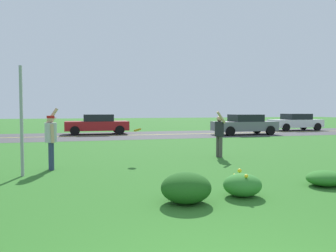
# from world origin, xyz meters

# --- Properties ---
(ground_plane) EXTENTS (120.00, 120.00, 0.00)m
(ground_plane) POSITION_xyz_m (0.00, 10.11, 0.00)
(ground_plane) COLOR #2D6B23
(highway_strip) EXTENTS (120.00, 7.20, 0.01)m
(highway_strip) POSITION_xyz_m (0.00, 20.22, 0.00)
(highway_strip) COLOR #424244
(highway_strip) RESTS_ON ground
(highway_center_stripe) EXTENTS (120.00, 0.16, 0.00)m
(highway_center_stripe) POSITION_xyz_m (0.00, 20.22, 0.01)
(highway_center_stripe) COLOR yellow
(highway_center_stripe) RESTS_ON ground
(daylily_clump_mid_left) EXTENTS (0.96, 0.90, 0.58)m
(daylily_clump_mid_left) POSITION_xyz_m (0.54, 3.32, 0.29)
(daylily_clump_mid_left) COLOR #1E5619
(daylily_clump_mid_left) RESTS_ON ground
(daylily_clump_front_left) EXTENTS (0.91, 0.75, 0.35)m
(daylily_clump_front_left) POSITION_xyz_m (4.11, 3.78, 0.18)
(daylily_clump_front_left) COLOR #2D7526
(daylily_clump_front_left) RESTS_ON ground
(daylily_clump_front_right) EXTENTS (0.79, 0.72, 0.53)m
(daylily_clump_front_right) POSITION_xyz_m (1.80, 3.47, 0.23)
(daylily_clump_front_right) COLOR #337F2D
(daylily_clump_front_right) RESTS_ON ground
(sign_post_near_path) EXTENTS (0.07, 0.10, 2.93)m
(sign_post_near_path) POSITION_xyz_m (-2.85, 6.89, 1.47)
(sign_post_near_path) COLOR #93969B
(sign_post_near_path) RESTS_ON ground
(person_thrower_red_cap_gray_shirt) EXTENTS (0.38, 0.53, 1.83)m
(person_thrower_red_cap_gray_shirt) POSITION_xyz_m (-2.18, 7.65, 0.98)
(person_thrower_red_cap_gray_shirt) COLOR #B2B2B7
(person_thrower_red_cap_gray_shirt) RESTS_ON ground
(person_catcher_dark_shirt) EXTENTS (0.41, 0.53, 1.73)m
(person_catcher_dark_shirt) POSITION_xyz_m (3.68, 8.74, 0.92)
(person_catcher_dark_shirt) COLOR #232328
(person_catcher_dark_shirt) RESTS_ON ground
(frisbee_orange) EXTENTS (0.29, 0.27, 0.16)m
(frisbee_orange) POSITION_xyz_m (0.53, 8.41, 1.09)
(frisbee_orange) COLOR orange
(car_white_leftmost) EXTENTS (4.50, 2.00, 1.45)m
(car_white_leftmost) POSITION_xyz_m (16.84, 21.84, 0.74)
(car_white_leftmost) COLOR silver
(car_white_leftmost) RESTS_ON ground
(car_gray_center_left) EXTENTS (4.50, 2.00, 1.45)m
(car_gray_center_left) POSITION_xyz_m (10.15, 18.60, 0.74)
(car_gray_center_left) COLOR slate
(car_gray_center_left) RESTS_ON ground
(car_red_center_right) EXTENTS (4.50, 2.00, 1.45)m
(car_red_center_right) POSITION_xyz_m (-0.04, 21.84, 0.74)
(car_red_center_right) COLOR maroon
(car_red_center_right) RESTS_ON ground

